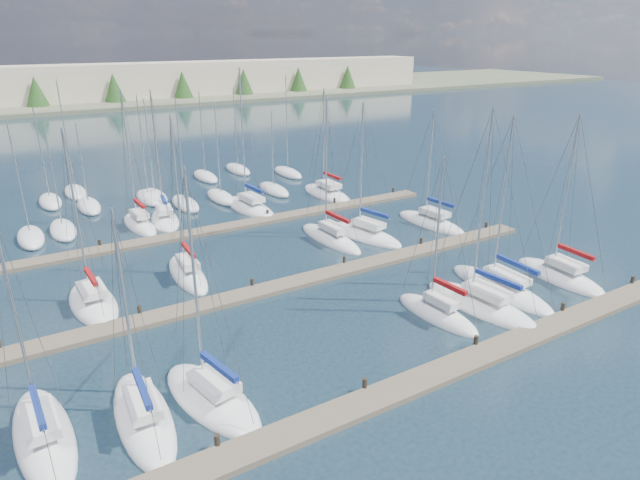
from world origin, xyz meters
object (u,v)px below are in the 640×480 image
sailboat_b (144,417)px  sailboat_i (188,274)px  sailboat_k (330,238)px  sailboat_p (250,207)px  sailboat_d (437,314)px  sailboat_l (365,235)px  sailboat_q (327,194)px  sailboat_f (500,288)px  sailboat_o (165,220)px  sailboat_n (140,224)px  sailboat_a (44,436)px  sailboat_c (212,398)px  sailboat_g (560,276)px  sailboat_e (480,305)px  sailboat_h (93,303)px  sailboat_m (431,223)px

sailboat_b → sailboat_i: sailboat_i is taller
sailboat_b → sailboat_k: bearing=40.0°
sailboat_b → sailboat_p: 33.24m
sailboat_d → sailboat_l: bearing=68.1°
sailboat_q → sailboat_f: 27.45m
sailboat_o → sailboat_n: (-2.48, -0.09, 0.01)m
sailboat_b → sailboat_a: 4.36m
sailboat_p → sailboat_a: sailboat_p is taller
sailboat_n → sailboat_i: (0.36, -13.50, -0.00)m
sailboat_c → sailboat_i: (3.70, 15.19, 0.02)m
sailboat_p → sailboat_a: 34.89m
sailboat_g → sailboat_e: bearing=-175.9°
sailboat_e → sailboat_g: bearing=-5.1°
sailboat_g → sailboat_n: bearing=133.8°
sailboat_n → sailboat_f: 33.46m
sailboat_e → sailboat_f: size_ratio=1.06×
sailboat_f → sailboat_a: size_ratio=1.11×
sailboat_p → sailboat_g: (13.09, -28.01, 0.00)m
sailboat_a → sailboat_d: sailboat_a is taller
sailboat_h → sailboat_p: bearing=35.9°
sailboat_e → sailboat_m: size_ratio=1.19×
sailboat_q → sailboat_a: size_ratio=1.07×
sailboat_p → sailboat_k: sailboat_p is taller
sailboat_k → sailboat_g: size_ratio=1.02×
sailboat_n → sailboat_a: 29.45m
sailboat_o → sailboat_b: (-9.14, -28.49, -0.02)m
sailboat_b → sailboat_o: bearing=74.6°
sailboat_i → sailboat_m: bearing=1.4°
sailboat_n → sailboat_g: 37.52m
sailboat_i → sailboat_g: (24.07, -14.97, -0.01)m
sailboat_q → sailboat_g: (3.31, -28.24, 0.01)m
sailboat_a → sailboat_b: bearing=-16.8°
sailboat_b → sailboat_h: (-0.02, 13.66, 0.00)m
sailboat_n → sailboat_i: 13.51m
sailboat_c → sailboat_b: (-3.32, 0.28, -0.01)m
sailboat_o → sailboat_c: sailboat_o is taller
sailboat_o → sailboat_f: bearing=-50.9°
sailboat_g → sailboat_f: 5.57m
sailboat_c → sailboat_b: size_ratio=1.13×
sailboat_h → sailboat_f: sailboat_f is taller
sailboat_n → sailboat_d: size_ratio=1.19×
sailboat_e → sailboat_f: sailboat_e is taller
sailboat_b → sailboat_e: size_ratio=0.80×
sailboat_b → sailboat_e: sailboat_e is taller
sailboat_i → sailboat_d: 18.91m
sailboat_c → sailboat_n: (3.34, 28.69, 0.02)m
sailboat_e → sailboat_q: bearing=73.4°
sailboat_q → sailboat_l: bearing=-106.9°
sailboat_o → sailboat_d: bearing=-62.1°
sailboat_p → sailboat_i: sailboat_p is taller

